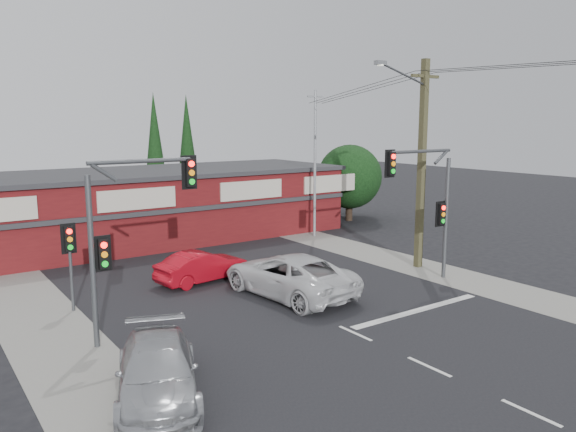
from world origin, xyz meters
TOP-DOWN VIEW (x-y plane):
  - ground at (0.00, 0.00)m, footprint 120.00×120.00m
  - road_strip at (0.00, 5.00)m, footprint 14.00×70.00m
  - verge_left at (-8.50, 5.00)m, footprint 3.00×70.00m
  - verge_right at (8.50, 5.00)m, footprint 3.00×70.00m
  - stop_line at (3.50, -1.50)m, footprint 6.50×0.35m
  - white_suv at (0.64, 2.93)m, footprint 3.50×6.50m
  - silver_suv at (-7.20, -2.31)m, footprint 3.71×5.41m
  - red_sedan at (-1.39, 6.79)m, footprint 4.40×2.08m
  - lane_dashes at (0.00, 2.95)m, footprint 0.12×43.50m
  - shop_building at (-0.99, 16.99)m, footprint 27.30×8.40m
  - tree_cluster at (14.69, 15.44)m, footprint 5.90×5.10m
  - conifer_near at (3.50, 24.00)m, footprint 1.80×1.80m
  - conifer_far at (7.00, 26.00)m, footprint 1.80×1.80m
  - traffic_mast_left at (-6.43, 2.00)m, footprint 3.77×0.27m
  - traffic_mast_right at (6.86, 1.00)m, footprint 3.96×0.27m
  - pedestal_signal at (-7.20, 6.01)m, footprint 0.55×0.27m
  - utility_pole at (8.36, 2.99)m, footprint 4.38×0.59m
  - steel_pole at (9.00, 12.00)m, footprint 1.20×0.16m
  - power_lines at (8.47, -2.47)m, footprint 2.01×29.00m

SIDE VIEW (x-z plane):
  - ground at x=0.00m, z-range 0.00..0.00m
  - road_strip at x=0.00m, z-range 0.00..0.01m
  - verge_left at x=-8.50m, z-range 0.00..0.02m
  - verge_right at x=8.50m, z-range 0.00..0.02m
  - lane_dashes at x=0.00m, z-range 0.01..0.02m
  - stop_line at x=3.50m, z-range 0.01..0.02m
  - red_sedan at x=-1.39m, z-range 0.00..1.39m
  - silver_suv at x=-7.20m, z-range 0.00..1.45m
  - white_suv at x=0.64m, z-range 0.00..1.73m
  - shop_building at x=-0.99m, z-range 0.02..4.25m
  - pedestal_signal at x=-7.20m, z-range 0.72..4.09m
  - tree_cluster at x=14.69m, z-range 0.15..5.65m
  - traffic_mast_left at x=-6.43m, z-range 0.94..6.92m
  - traffic_mast_right at x=6.86m, z-range 0.96..6.93m
  - steel_pole at x=9.00m, z-range 0.20..9.20m
  - utility_pole at x=8.36m, z-range 0.40..10.40m
  - conifer_near at x=3.50m, z-range 0.85..10.10m
  - conifer_far at x=7.00m, z-range 0.85..10.10m
  - power_lines at x=8.47m, z-range 8.43..9.65m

